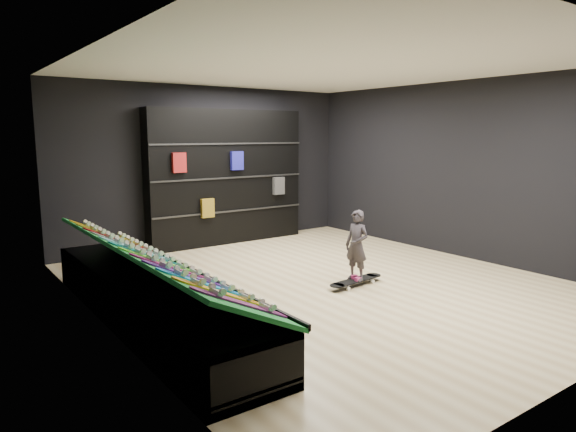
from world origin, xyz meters
TOP-DOWN VIEW (x-y plane):
  - floor at (0.00, 0.00)m, footprint 6.00×7.00m
  - ceiling at (0.00, 0.00)m, footprint 6.00×7.00m
  - wall_back at (0.00, 3.50)m, footprint 6.00×0.02m
  - wall_left at (-3.00, 0.00)m, footprint 0.02×7.00m
  - wall_right at (3.00, 0.00)m, footprint 0.02×7.00m
  - display_rack at (-2.55, 0.00)m, footprint 0.90×4.50m
  - turf_ramp at (-2.50, 0.00)m, footprint 0.92×4.50m
  - back_shelving at (0.29, 3.32)m, footprint 3.21×0.37m
  - floor_skateboard at (0.31, -0.31)m, footprint 1.00×0.32m
  - child at (0.31, -0.31)m, footprint 0.19×0.25m
  - display_board_0 at (-2.49, -1.90)m, footprint 0.93×0.22m
  - display_board_1 at (-2.49, -1.55)m, footprint 0.93×0.22m
  - display_board_2 at (-2.49, -1.21)m, footprint 0.93×0.22m
  - display_board_3 at (-2.49, -0.86)m, footprint 0.93×0.22m
  - display_board_4 at (-2.49, -0.52)m, footprint 0.93×0.22m
  - display_board_5 at (-2.49, -0.17)m, footprint 0.93×0.22m
  - display_board_6 at (-2.49, 0.17)m, footprint 0.93×0.22m
  - display_board_7 at (-2.49, 0.52)m, footprint 0.93×0.22m
  - display_board_8 at (-2.49, 0.86)m, footprint 0.93×0.22m
  - display_board_9 at (-2.49, 1.21)m, footprint 0.93×0.22m
  - display_board_10 at (-2.49, 1.55)m, footprint 0.93×0.22m
  - display_board_11 at (-2.49, 1.90)m, footprint 0.93×0.22m

SIDE VIEW (x-z plane):
  - floor at x=0.00m, z-range -0.01..0.01m
  - floor_skateboard at x=0.31m, z-range 0.00..0.09m
  - display_rack at x=-2.55m, z-range 0.00..0.50m
  - child at x=0.31m, z-range 0.09..0.68m
  - turf_ramp at x=-2.50m, z-range 0.48..0.94m
  - display_board_0 at x=-2.49m, z-range 0.49..0.99m
  - display_board_1 at x=-2.49m, z-range 0.49..0.99m
  - display_board_2 at x=-2.49m, z-range 0.49..0.99m
  - display_board_3 at x=-2.49m, z-range 0.49..0.99m
  - display_board_4 at x=-2.49m, z-range 0.49..0.99m
  - display_board_5 at x=-2.49m, z-range 0.49..0.99m
  - display_board_6 at x=-2.49m, z-range 0.49..0.99m
  - display_board_7 at x=-2.49m, z-range 0.49..0.99m
  - display_board_8 at x=-2.49m, z-range 0.49..0.99m
  - display_board_9 at x=-2.49m, z-range 0.49..0.99m
  - display_board_10 at x=-2.49m, z-range 0.49..0.99m
  - display_board_11 at x=-2.49m, z-range 0.49..0.99m
  - back_shelving at x=0.29m, z-range 0.00..2.57m
  - wall_back at x=0.00m, z-range 0.00..3.00m
  - wall_left at x=-3.00m, z-range 0.00..3.00m
  - wall_right at x=3.00m, z-range 0.00..3.00m
  - ceiling at x=0.00m, z-range 3.00..3.00m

